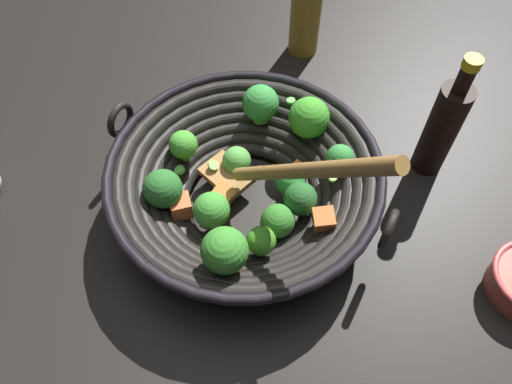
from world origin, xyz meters
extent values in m
plane|color=black|center=(0.00, 0.00, 0.00)|extent=(4.00, 4.00, 0.00)
cylinder|color=black|center=(0.00, 0.00, 0.01)|extent=(0.16, 0.16, 0.01)
torus|color=black|center=(0.00, 0.00, 0.02)|extent=(0.20, 0.20, 0.02)
torus|color=black|center=(0.00, 0.00, 0.03)|extent=(0.23, 0.23, 0.02)
torus|color=black|center=(0.00, 0.00, 0.04)|extent=(0.25, 0.25, 0.02)
torus|color=black|center=(0.00, 0.00, 0.05)|extent=(0.28, 0.28, 0.02)
torus|color=black|center=(0.00, 0.00, 0.06)|extent=(0.30, 0.30, 0.02)
torus|color=black|center=(0.00, 0.00, 0.07)|extent=(0.33, 0.33, 0.02)
torus|color=black|center=(0.00, 0.00, 0.08)|extent=(0.35, 0.35, 0.02)
torus|color=black|center=(0.00, 0.00, 0.09)|extent=(0.37, 0.37, 0.01)
torus|color=black|center=(0.20, 0.01, 0.09)|extent=(0.01, 0.05, 0.05)
torus|color=black|center=(-0.20, -0.01, 0.09)|extent=(0.01, 0.05, 0.05)
cylinder|color=#6CAB3E|center=(0.06, -0.03, 0.02)|extent=(0.02, 0.02, 0.01)
sphere|color=#37802B|center=(0.06, -0.03, 0.05)|extent=(0.05, 0.05, 0.05)
cylinder|color=#5D953A|center=(-0.10, 0.01, 0.04)|extent=(0.02, 0.02, 0.02)
sphere|color=green|center=(-0.10, 0.01, 0.07)|extent=(0.04, 0.04, 0.04)
cylinder|color=#67AF3E|center=(0.06, -0.07, 0.04)|extent=(0.02, 0.02, 0.02)
sphere|color=#3D8B23|center=(0.06, -0.07, 0.07)|extent=(0.04, 0.04, 0.04)
cylinder|color=#6E9C50|center=(-0.04, 0.12, 0.06)|extent=(0.03, 0.03, 0.01)
sphere|color=green|center=(-0.04, 0.12, 0.09)|extent=(0.05, 0.05, 0.05)
cylinder|color=#78B55C|center=(-0.09, -0.07, 0.04)|extent=(0.03, 0.03, 0.02)
sphere|color=#2A6A2A|center=(-0.09, -0.07, 0.07)|extent=(0.05, 0.05, 0.05)
cylinder|color=#89B849|center=(-0.02, -0.06, 0.03)|extent=(0.02, 0.02, 0.02)
sphere|color=green|center=(-0.02, -0.06, 0.06)|extent=(0.05, 0.05, 0.05)
cylinder|color=#7CA644|center=(0.04, -0.12, 0.07)|extent=(0.03, 0.03, 0.02)
sphere|color=#3A8B2D|center=(0.04, -0.12, 0.10)|extent=(0.06, 0.06, 0.06)
cylinder|color=#75A93F|center=(0.08, 0.01, 0.03)|extent=(0.02, 0.02, 0.02)
sphere|color=#255F28|center=(0.08, 0.01, 0.06)|extent=(0.05, 0.05, 0.05)
cylinder|color=#74C44E|center=(0.05, 0.03, 0.03)|extent=(0.02, 0.02, 0.02)
sphere|color=#328C3C|center=(0.05, 0.03, 0.06)|extent=(0.04, 0.04, 0.04)
cylinder|color=#80B449|center=(-0.03, 0.03, 0.03)|extent=(0.02, 0.02, 0.02)
sphere|color=#54A542|center=(-0.03, 0.03, 0.05)|extent=(0.04, 0.04, 0.04)
cylinder|color=#5EA347|center=(0.10, 0.08, 0.06)|extent=(0.02, 0.02, 0.01)
sphere|color=#358B3C|center=(0.10, 0.08, 0.08)|extent=(0.04, 0.04, 0.04)
cylinder|color=#68AC3E|center=(0.03, 0.12, 0.06)|extent=(0.03, 0.03, 0.02)
sphere|color=green|center=(0.03, 0.12, 0.09)|extent=(0.06, 0.06, 0.06)
cube|color=#CB7F35|center=(0.04, -0.10, 0.04)|extent=(0.03, 0.03, 0.03)
cube|color=#D06535|center=(-0.06, -0.07, 0.05)|extent=(0.04, 0.04, 0.03)
cube|color=#BE6423|center=(0.04, -0.10, 0.05)|extent=(0.03, 0.03, 0.03)
cube|color=#CF6A2C|center=(0.05, 0.06, 0.04)|extent=(0.03, 0.03, 0.03)
cube|color=#BD702A|center=(-0.02, -0.02, 0.03)|extent=(0.03, 0.03, 0.03)
cube|color=#C7692E|center=(0.12, -0.01, 0.07)|extent=(0.04, 0.04, 0.03)
cylinder|color=#99D166|center=(0.10, 0.05, 0.08)|extent=(0.02, 0.02, 0.01)
cylinder|color=#99D166|center=(-0.10, -0.07, 0.07)|extent=(0.02, 0.02, 0.01)
cylinder|color=#56B247|center=(0.04, -0.12, 0.09)|extent=(0.02, 0.02, 0.01)
cylinder|color=#6BC651|center=(0.00, 0.14, 0.09)|extent=(0.02, 0.02, 0.00)
cylinder|color=#6BC651|center=(-0.10, -0.02, 0.05)|extent=(0.02, 0.02, 0.01)
cylinder|color=#99D166|center=(-0.06, 0.01, 0.05)|extent=(0.02, 0.02, 0.01)
cube|color=#9E6B38|center=(-0.04, 0.01, 0.04)|extent=(0.08, 0.07, 0.01)
cylinder|color=#A3743A|center=(0.09, -0.03, 0.17)|extent=(0.22, 0.08, 0.23)
cylinder|color=black|center=(0.21, 0.20, 0.08)|extent=(0.05, 0.05, 0.16)
cylinder|color=black|center=(0.21, 0.20, 0.18)|extent=(0.02, 0.02, 0.04)
cylinder|color=yellow|center=(0.21, 0.20, 0.20)|extent=(0.02, 0.02, 0.01)
cylinder|color=gold|center=(-0.08, 0.35, 0.09)|extent=(0.05, 0.05, 0.19)
camera|label=1|loc=(0.20, -0.33, 0.62)|focal=35.14mm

